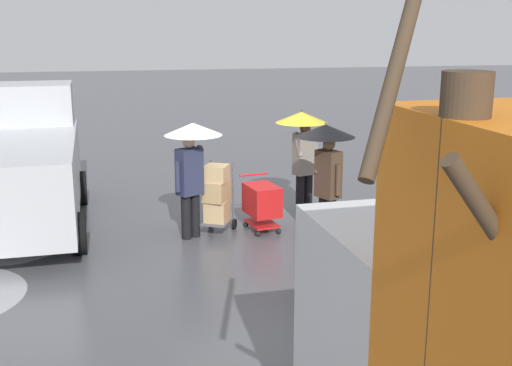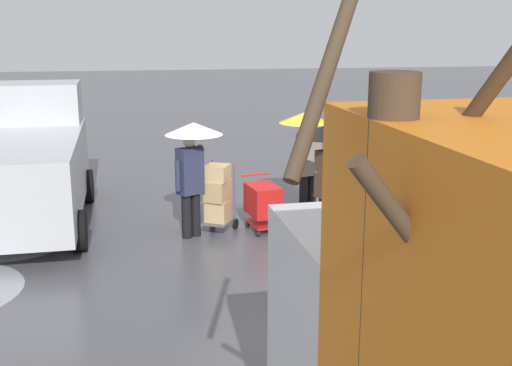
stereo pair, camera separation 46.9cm
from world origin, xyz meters
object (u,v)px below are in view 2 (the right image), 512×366
(hand_dolly_boxes, at_px, (218,194))
(shopping_cart_vendor, at_px, (263,202))
(cargo_van_parked_right, at_px, (29,164))
(pedestrian_white_side, at_px, (306,138))
(pedestrian_black_side, at_px, (327,155))
(pedestrian_pink_side, at_px, (192,152))

(hand_dolly_boxes, bearing_deg, shopping_cart_vendor, 176.67)
(cargo_van_parked_right, xyz_separation_m, pedestrian_white_side, (-5.42, 0.33, 0.41))
(shopping_cart_vendor, height_order, pedestrian_black_side, pedestrian_black_side)
(pedestrian_white_side, bearing_deg, pedestrian_pink_side, 23.94)
(pedestrian_black_side, bearing_deg, cargo_van_parked_right, -21.33)
(cargo_van_parked_right, xyz_separation_m, pedestrian_black_side, (-5.34, 2.08, 0.41))
(cargo_van_parked_right, relative_size, shopping_cart_vendor, 5.31)
(shopping_cart_vendor, relative_size, pedestrian_white_side, 0.47)
(cargo_van_parked_right, relative_size, pedestrian_white_side, 2.51)
(cargo_van_parked_right, xyz_separation_m, hand_dolly_boxes, (-3.51, 1.24, -0.45))
(hand_dolly_boxes, relative_size, pedestrian_black_side, 0.61)
(shopping_cart_vendor, height_order, pedestrian_white_side, pedestrian_white_side)
(shopping_cart_vendor, height_order, pedestrian_pink_side, pedestrian_pink_side)
(hand_dolly_boxes, distance_m, pedestrian_black_side, 2.19)
(shopping_cart_vendor, relative_size, pedestrian_black_side, 0.47)
(pedestrian_pink_side, bearing_deg, pedestrian_black_side, 163.03)
(hand_dolly_boxes, xyz_separation_m, pedestrian_black_side, (-1.83, 0.85, 0.85))
(pedestrian_pink_side, bearing_deg, pedestrian_white_side, -156.06)
(pedestrian_pink_side, distance_m, pedestrian_white_side, 2.60)
(shopping_cart_vendor, bearing_deg, cargo_van_parked_right, -16.44)
(pedestrian_black_side, xyz_separation_m, pedestrian_white_side, (-0.08, -1.76, 0.00))
(cargo_van_parked_right, distance_m, shopping_cart_vendor, 4.58)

